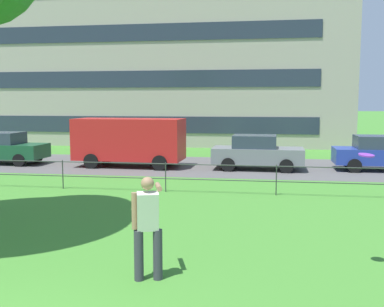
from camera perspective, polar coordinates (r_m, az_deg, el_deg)
street_strip at (r=21.31m, az=0.18°, el=-1.54°), size 80.00×6.72×0.01m
park_fence at (r=15.08m, az=-3.37°, el=-2.39°), size 29.26×0.04×1.00m
person_thrower at (r=7.68m, az=-5.62°, el=-8.95°), size 0.50×0.86×1.77m
frisbee at (r=8.42m, az=21.24°, el=-0.20°), size 0.38×0.38×0.06m
car_dark_green_left at (r=23.76m, az=-22.77°, el=0.66°), size 4.03×1.87×1.54m
panel_van_far_left at (r=21.10m, az=-7.90°, el=1.78°), size 5.07×2.24×2.24m
car_grey_right at (r=20.23m, az=8.23°, el=0.16°), size 4.05×1.90×1.54m
car_blue_far_right at (r=21.36m, az=22.75°, el=0.05°), size 4.03×1.88×1.54m
apartment_building_background at (r=35.90m, az=-4.91°, el=11.66°), size 28.87×11.41×12.41m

